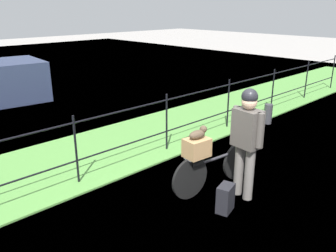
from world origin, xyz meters
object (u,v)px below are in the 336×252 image
terrier_dog (198,133)px  cyclist_person (247,135)px  mooring_bollard (268,114)px  wooden_crate (197,148)px  backpack_on_paving (225,198)px  bicycle_main (214,168)px

terrier_dog → cyclist_person: (0.48, -0.51, -0.00)m
terrier_dog → mooring_bollard: size_ratio=0.66×
wooden_crate → terrier_dog: size_ratio=1.13×
backpack_on_paving → mooring_bollard: bearing=7.6°
cyclist_person → mooring_bollard: cyclist_person is taller
cyclist_person → backpack_on_paving: size_ratio=4.21×
bicycle_main → cyclist_person: cyclist_person is taller
backpack_on_paving → terrier_dog: bearing=69.8°
wooden_crate → cyclist_person: cyclist_person is taller
cyclist_person → backpack_on_paving: (-0.53, -0.07, -0.80)m
terrier_dog → mooring_bollard: terrier_dog is taller
terrier_dog → cyclist_person: bearing=-46.8°
mooring_bollard → bicycle_main: bearing=-162.1°
wooden_crate → mooring_bollard: size_ratio=0.75×
bicycle_main → wooden_crate: 0.59m
terrier_dog → backpack_on_paving: terrier_dog is taller
wooden_crate → backpack_on_paving: wooden_crate is taller
backpack_on_paving → mooring_bollard: size_ratio=0.82×
bicycle_main → terrier_dog: (-0.36, 0.04, 0.66)m
wooden_crate → backpack_on_paving: size_ratio=0.91×
bicycle_main → wooden_crate: bearing=173.4°
terrier_dog → cyclist_person: cyclist_person is taller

